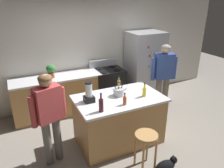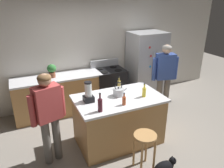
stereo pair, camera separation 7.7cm
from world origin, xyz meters
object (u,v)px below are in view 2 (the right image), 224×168
(tea_kettle, at_px, (119,92))
(person_by_sink_right, at_px, (165,74))
(bottle_vinegar, at_px, (119,84))
(cat, at_px, (165,167))
(stove_range, at_px, (109,86))
(kitchen_island, at_px, (119,120))
(blender_appliance, at_px, (88,93))
(bottle_wine, at_px, (100,105))
(bottle_soda, at_px, (144,92))
(potted_plant, at_px, (52,70))
(person_by_island_left, at_px, (48,111))
(bar_stool, at_px, (145,142))
(bottle_cooking_sauce, at_px, (124,100))
(refrigerator, at_px, (146,66))

(tea_kettle, bearing_deg, person_by_sink_right, 17.87)
(bottle_vinegar, bearing_deg, cat, -85.16)
(stove_range, xyz_separation_m, tea_kettle, (-0.44, -1.45, 0.53))
(kitchen_island, distance_m, blender_appliance, 0.82)
(bottle_wine, height_order, bottle_vinegar, bottle_wine)
(person_by_sink_right, bearing_deg, bottle_soda, -145.15)
(blender_appliance, bearing_deg, potted_plant, 103.54)
(person_by_island_left, distance_m, tea_kettle, 1.28)
(kitchen_island, height_order, bottle_soda, bottle_soda)
(person_by_sink_right, relative_size, cat, 3.20)
(bottle_soda, height_order, tea_kettle, tea_kettle)
(person_by_island_left, xyz_separation_m, person_by_sink_right, (2.63, 0.54, 0.06))
(blender_appliance, bearing_deg, bar_stool, -56.50)
(bottle_cooking_sauce, height_order, bottle_vinegar, bottle_vinegar)
(refrigerator, height_order, bottle_vinegar, refrigerator)
(kitchen_island, xyz_separation_m, stove_range, (0.47, 1.52, 0.01))
(person_by_sink_right, distance_m, potted_plant, 2.51)
(bottle_cooking_sauce, bearing_deg, bottle_vinegar, 70.65)
(bottle_cooking_sauce, bearing_deg, refrigerator, 48.44)
(bottle_cooking_sauce, bearing_deg, tea_kettle, 78.64)
(kitchen_island, height_order, bottle_vinegar, bottle_vinegar)
(bottle_cooking_sauce, bearing_deg, stove_range, 74.07)
(blender_appliance, height_order, bottle_vinegar, blender_appliance)
(refrigerator, bearing_deg, cat, -115.65)
(cat, height_order, bottle_wine, bottle_wine)
(bottle_cooking_sauce, xyz_separation_m, bottle_soda, (0.47, 0.13, 0.02))
(kitchen_island, relative_size, blender_appliance, 4.37)
(bottle_soda, bearing_deg, tea_kettle, 150.72)
(person_by_sink_right, bearing_deg, bottle_vinegar, -174.02)
(cat, relative_size, potted_plant, 1.73)
(bottle_cooking_sauce, bearing_deg, cat, -65.00)
(bar_stool, height_order, potted_plant, potted_plant)
(potted_plant, distance_m, tea_kettle, 1.74)
(bottle_soda, bearing_deg, person_by_island_left, 175.80)
(bar_stool, distance_m, cat, 0.52)
(cat, distance_m, blender_appliance, 1.72)
(bottle_cooking_sauce, relative_size, bottle_soda, 0.84)
(person_by_sink_right, xyz_separation_m, bottle_wine, (-1.87, -0.84, 0.03))
(bottle_cooking_sauce, distance_m, tea_kettle, 0.37)
(blender_appliance, bearing_deg, bottle_vinegar, 22.85)
(kitchen_island, height_order, tea_kettle, tea_kettle)
(refrigerator, bearing_deg, bottle_soda, -123.84)
(bottle_vinegar, xyz_separation_m, bottle_soda, (0.24, -0.54, 0.01))
(bottle_cooking_sauce, bearing_deg, person_by_sink_right, 29.15)
(kitchen_island, relative_size, bottle_vinegar, 6.72)
(refrigerator, distance_m, bottle_wine, 2.73)
(bottle_wine, relative_size, bottle_vinegar, 1.34)
(bottle_cooking_sauce, relative_size, bottle_wine, 0.68)
(blender_appliance, height_order, bottle_cooking_sauce, blender_appliance)
(blender_appliance, xyz_separation_m, bottle_cooking_sauce, (0.50, -0.36, -0.08))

